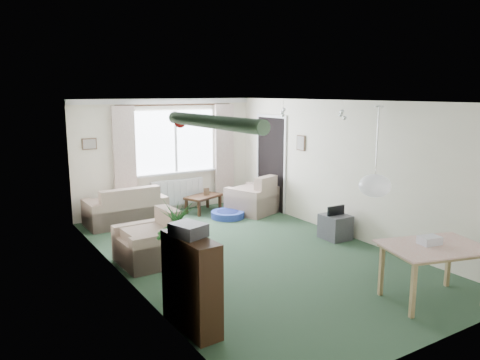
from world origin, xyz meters
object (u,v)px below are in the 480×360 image
armchair_left (149,237)px  bookshelf (191,283)px  sofa (125,205)px  dining_table (432,274)px  armchair_corner (253,194)px  pet_bed (228,215)px  houseplant (178,251)px  tv_cube (335,227)px  coffee_table (204,204)px

armchair_left → bookshelf: bearing=-11.1°
sofa → dining_table: 5.73m
bookshelf → armchair_left: bearing=77.7°
armchair_corner → pet_bed: 0.76m
sofa → houseplant: bearing=81.1°
armchair_left → pet_bed: (2.30, 1.58, -0.33)m
sofa → armchair_left: 2.31m
tv_cube → armchair_corner: bearing=97.1°
sofa → dining_table: (2.06, -5.35, -0.03)m
armchair_corner → tv_cube: armchair_corner is taller
dining_table → tv_cube: (0.74, 2.47, -0.13)m
armchair_corner → bookshelf: size_ratio=0.88×
coffee_table → bookshelf: bearing=-119.1°
bookshelf → dining_table: bookshelf is taller
tv_cube → pet_bed: bearing=113.8°
armchair_corner → bookshelf: bearing=29.1°
sofa → houseplant: size_ratio=1.24×
armchair_left → coffee_table: size_ratio=1.12×
armchair_left → tv_cube: bearing=77.2°
armchair_corner → sofa: bearing=-33.1°
armchair_corner → dining_table: bearing=64.0°
armchair_corner → tv_cube: (0.22, -2.27, -0.19)m
bookshelf → tv_cube: 3.86m
sofa → coffee_table: (1.71, 0.00, -0.20)m
armchair_left → houseplant: (-0.12, -1.31, 0.20)m
sofa → pet_bed: 2.05m
coffee_table → pet_bed: coffee_table is taller
armchair_corner → coffee_table: 1.08m
armchair_left → pet_bed: 2.81m
sofa → dining_table: size_ratio=1.36×
bookshelf → houseplant: 0.85m
dining_table → bookshelf: bearing=161.3°
sofa → dining_table: bearing=110.4°
sofa → houseplant: 3.64m
armchair_corner → pet_bed: armchair_corner is taller
bookshelf → tv_cube: bearing=20.0°
armchair_corner → dining_table: size_ratio=0.83×
coffee_table → houseplant: size_ratio=0.67×
dining_table → pet_bed: 4.67m
tv_cube → pet_bed: size_ratio=0.69×
dining_table → pet_bed: (-0.16, 4.66, -0.28)m
armchair_corner → dining_table: (-0.51, -4.74, -0.06)m
coffee_table → tv_cube: (1.09, -2.88, 0.03)m
pet_bed → armchair_left: bearing=-145.5°
dining_table → coffee_table: bearing=93.8°
tv_cube → bookshelf: bearing=-155.3°
tv_cube → coffee_table: bearing=112.2°
sofa → tv_cube: bearing=133.5°
sofa → tv_cube: size_ratio=3.20×
houseplant → dining_table: bearing=-34.3°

